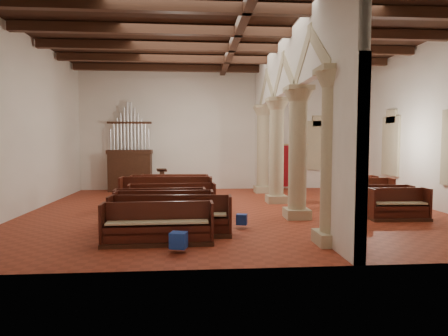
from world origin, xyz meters
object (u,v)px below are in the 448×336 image
at_px(lectern, 162,182).
at_px(aisle_pew_0, 399,209).
at_px(pipe_organ, 130,163).
at_px(nave_pew_0, 158,230).
at_px(processional_banner, 347,174).

bearing_deg(lectern, aisle_pew_0, -38.94).
xyz_separation_m(pipe_organ, nave_pew_0, (2.27, -9.67, -1.05)).
height_order(pipe_organ, aisle_pew_0, pipe_organ).
relative_size(lectern, processional_banner, 0.54).
bearing_deg(nave_pew_0, aisle_pew_0, 15.90).
distance_m(lectern, nave_pew_0, 9.23).
height_order(pipe_organ, processional_banner, pipe_organ).
xyz_separation_m(pipe_organ, processional_banner, (10.70, -0.30, -0.61)).
distance_m(lectern, processional_banner, 9.14).
xyz_separation_m(processional_banner, aisle_pew_0, (-1.37, -7.19, -0.43)).
bearing_deg(processional_banner, nave_pew_0, -141.92).
xyz_separation_m(processional_banner, nave_pew_0, (-8.43, -9.37, -0.44)).
bearing_deg(pipe_organ, aisle_pew_0, -38.78).
relative_size(processional_banner, nave_pew_0, 0.82).
relative_size(processional_banner, aisle_pew_0, 1.18).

